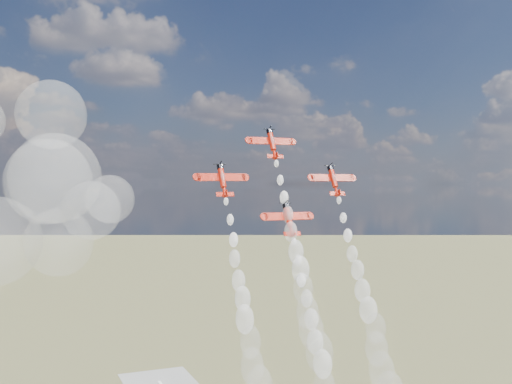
{
  "coord_description": "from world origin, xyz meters",
  "views": [
    {
      "loc": [
        -59.78,
        -120.15,
        85.37
      ],
      "look_at": [
        -7.64,
        5.72,
        83.57
      ],
      "focal_mm": 42.0,
      "sensor_mm": 36.0,
      "label": 1
    }
  ],
  "objects_px": {
    "plane_right": "(334,180)",
    "plane_lead": "(272,143)",
    "plane_left": "(222,180)",
    "plane_slot": "(289,219)"
  },
  "relations": [
    {
      "from": "plane_right",
      "to": "plane_lead",
      "type": "bearing_deg",
      "value": 162.07
    },
    {
      "from": "plane_lead",
      "to": "plane_left",
      "type": "height_order",
      "value": "plane_lead"
    },
    {
      "from": "plane_left",
      "to": "plane_lead",
      "type": "bearing_deg",
      "value": 17.93
    },
    {
      "from": "plane_lead",
      "to": "plane_right",
      "type": "xyz_separation_m",
      "value": [
        14.16,
        -4.58,
        -8.79
      ]
    },
    {
      "from": "plane_left",
      "to": "plane_right",
      "type": "relative_size",
      "value": 1.0
    },
    {
      "from": "plane_left",
      "to": "plane_slot",
      "type": "height_order",
      "value": "plane_left"
    },
    {
      "from": "plane_slot",
      "to": "plane_lead",
      "type": "bearing_deg",
      "value": 90.0
    },
    {
      "from": "plane_lead",
      "to": "plane_left",
      "type": "xyz_separation_m",
      "value": [
        -14.16,
        -4.58,
        -8.79
      ]
    },
    {
      "from": "plane_left",
      "to": "plane_right",
      "type": "bearing_deg",
      "value": 0.0
    },
    {
      "from": "plane_right",
      "to": "plane_left",
      "type": "bearing_deg",
      "value": 180.0
    }
  ]
}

